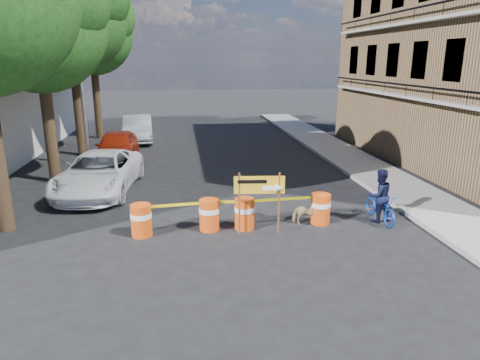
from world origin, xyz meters
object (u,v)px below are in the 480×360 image
object	(u,v)px
suv_white	(99,173)
barrel_far_right	(320,208)
bicycle	(382,195)
dog	(307,214)
barrel_mid_left	(209,214)
sedan_red	(117,147)
sedan_silver	(138,128)
barrel_far_left	(141,220)
pedestrian	(379,196)
detour_sign	(266,190)
barrel_mid_right	(245,213)

from	to	relation	value
suv_white	barrel_far_right	bearing A→B (deg)	-24.55
bicycle	dog	size ratio (longest dim) A/B	2.04
barrel_mid_left	barrel_far_right	world-z (taller)	same
sedan_red	dog	bearing A→B (deg)	-53.81
barrel_mid_left	barrel_far_right	size ratio (longest dim) A/B	1.00
barrel_far_right	sedan_silver	size ratio (longest dim) A/B	0.19
dog	sedan_silver	xyz separation A→B (m)	(-6.11, 14.38, 0.42)
dog	suv_white	distance (m)	7.78
barrel_far_left	sedan_silver	bearing A→B (deg)	95.47
barrel_mid_left	pedestrian	bearing A→B (deg)	0.04
barrel_far_right	pedestrian	bearing A→B (deg)	-2.05
pedestrian	barrel_far_left	bearing A→B (deg)	-8.07
barrel_far_left	barrel_mid_left	world-z (taller)	same
bicycle	sedan_silver	distance (m)	16.63
detour_sign	pedestrian	bearing A→B (deg)	13.94
bicycle	sedan_red	size ratio (longest dim) A/B	0.38
sedan_red	sedan_silver	bearing A→B (deg)	85.18
detour_sign	barrel_far_left	bearing A→B (deg)	179.70
pedestrian	sedan_red	distance (m)	12.48
barrel_mid_left	dog	bearing A→B (deg)	0.07
dog	pedestrian	bearing A→B (deg)	-82.47
dog	suv_white	size ratio (longest dim) A/B	0.16
barrel_mid_left	dog	size ratio (longest dim) A/B	1.11
sedan_red	sedan_silver	distance (m)	5.48
barrel_mid_left	suv_white	distance (m)	5.59
barrel_mid_right	suv_white	size ratio (longest dim) A/B	0.17
sedan_silver	barrel_far_left	bearing A→B (deg)	-89.17
barrel_mid_right	barrel_far_left	bearing A→B (deg)	-177.50
barrel_mid_right	detour_sign	world-z (taller)	detour_sign
pedestrian	suv_white	distance (m)	9.69
pedestrian	sedan_silver	xyz separation A→B (m)	(-8.29, 14.38, -0.04)
pedestrian	sedan_silver	distance (m)	16.60
barrel_far_left	bicycle	distance (m)	6.98
barrel_mid_right	sedan_silver	xyz separation A→B (m)	(-4.26, 14.43, 0.29)
suv_white	sedan_silver	world-z (taller)	sedan_silver
detour_sign	pedestrian	xyz separation A→B (m)	(3.53, 0.52, -0.49)
barrel_far_left	sedan_red	xyz separation A→B (m)	(-1.84, 9.09, 0.27)
dog	suv_white	bearing A→B (deg)	65.06
sedan_silver	pedestrian	bearing A→B (deg)	-64.66
barrel_far_left	dog	distance (m)	4.72
barrel_mid_right	dog	bearing A→B (deg)	1.47
barrel_mid_right	bicycle	distance (m)	4.12
sedan_silver	detour_sign	bearing A→B (deg)	-76.90
detour_sign	sedan_silver	distance (m)	15.65
detour_sign	sedan_red	bearing A→B (deg)	124.50
barrel_mid_left	barrel_mid_right	bearing A→B (deg)	-2.50
barrel_mid_right	barrel_far_right	world-z (taller)	same
detour_sign	pedestrian	world-z (taller)	detour_sign
barrel_far_right	dog	distance (m)	0.45
detour_sign	sedan_red	xyz separation A→B (m)	(-5.21, 9.43, -0.54)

